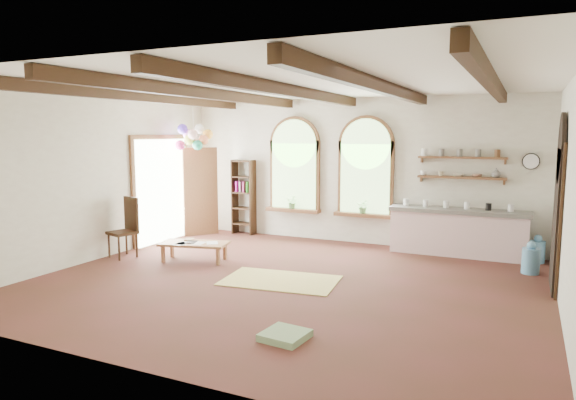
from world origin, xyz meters
The scene contains 27 objects.
floor centered at (0.00, 0.00, 0.00)m, with size 8.00×8.00×0.00m, color #542722.
ceiling_beams centered at (0.00, 0.00, 3.10)m, with size 6.20×6.80×0.18m, color #321B0F, non-canonical shape.
window_left centered at (-1.40, 3.43, 1.63)m, with size 1.30×0.28×2.20m.
window_right centered at (0.30, 3.43, 1.63)m, with size 1.30×0.28×2.20m.
left_doorway centered at (-3.95, 1.80, 1.15)m, with size 0.10×1.90×2.50m, color brown.
right_doorway centered at (3.95, 1.50, 1.10)m, with size 0.10×1.30×2.40m, color black.
kitchen_counter centered at (2.30, 3.20, 0.48)m, with size 2.68×0.62×0.94m.
wall_shelf_lower centered at (2.30, 3.38, 1.55)m, with size 1.70×0.24×0.04m, color brown.
wall_shelf_upper centered at (2.30, 3.38, 1.95)m, with size 1.70×0.24×0.04m, color brown.
wall_clock centered at (3.55, 3.45, 1.90)m, with size 0.32×0.32×0.04m, color black.
bookshelf centered at (-2.70, 3.32, 0.90)m, with size 0.53×0.32×1.80m.
coffee_table centered at (-2.20, 0.55, 0.32)m, with size 1.38×0.87×0.36m.
side_chair centered at (-3.64, 0.23, 0.34)m, with size 0.59×0.59×1.18m.
floor_mat centered at (-0.12, 0.04, 0.01)m, with size 1.87×1.15×0.02m, color #CCBD66.
floor_cushion centered at (0.99, -2.12, 0.04)m, with size 0.50×0.50×0.09m, color gray.
water_jug_a centered at (3.75, 3.20, 0.23)m, with size 0.28×0.28×0.54m.
water_jug_b centered at (3.64, 2.30, 0.25)m, with size 0.30×0.30×0.58m.
balloon_cluster centered at (-3.41, 2.31, 2.33)m, with size 0.72×0.74×1.14m.
table_book centered at (-2.51, 0.68, 0.37)m, with size 0.16×0.24×0.02m, color olive.
tablet centered at (-2.25, 0.53, 0.37)m, with size 0.19×0.27×0.01m, color black.
potted_plant_left centered at (-1.40, 3.32, 0.85)m, with size 0.27×0.23×0.30m, color #598C4C.
potted_plant_right centered at (0.30, 3.32, 0.85)m, with size 0.27×0.23×0.30m, color #598C4C.
shelf_cup_a centered at (1.55, 3.38, 1.62)m, with size 0.12×0.10×0.10m, color white.
shelf_cup_b centered at (1.90, 3.38, 1.62)m, with size 0.10×0.10×0.09m, color beige.
shelf_bowl_a centered at (2.25, 3.38, 1.60)m, with size 0.22×0.22×0.05m, color beige.
shelf_bowl_b centered at (2.60, 3.38, 1.60)m, with size 0.20×0.20×0.06m, color #8C664C.
shelf_vase centered at (2.95, 3.38, 1.67)m, with size 0.18×0.18×0.19m, color slate.
Camera 1 is at (3.49, -7.39, 2.43)m, focal length 32.00 mm.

